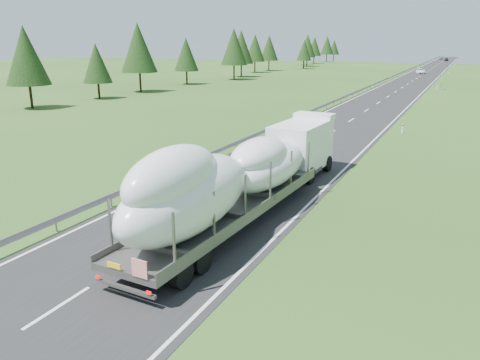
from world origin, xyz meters
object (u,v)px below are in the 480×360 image
at_px(distant_car_blue, 441,58).
at_px(distant_van, 421,71).
at_px(highway_sign, 442,80).
at_px(boat_truck, 244,171).
at_px(distant_car_dark, 446,59).

bearing_deg(distant_car_blue, distant_van, -89.63).
distance_m(highway_sign, boat_truck, 78.56).
bearing_deg(distant_car_blue, highway_sign, -87.15).
bearing_deg(distant_van, distant_car_dark, 86.09).
relative_size(boat_truck, distant_car_dark, 5.00).
relative_size(highway_sign, distant_car_dark, 0.59).
relative_size(highway_sign, distant_car_blue, 0.64).
relative_size(boat_truck, distant_van, 4.17).
xyz_separation_m(highway_sign, distant_car_blue, (-9.76, 171.79, -1.14)).
bearing_deg(distant_car_blue, distant_car_dark, -81.53).
height_order(highway_sign, distant_car_dark, highway_sign).
relative_size(highway_sign, distant_van, 0.50).
bearing_deg(distant_car_dark, distant_car_blue, 101.45).
bearing_deg(highway_sign, distant_van, 99.67).
bearing_deg(distant_car_dark, distant_van, -88.51).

